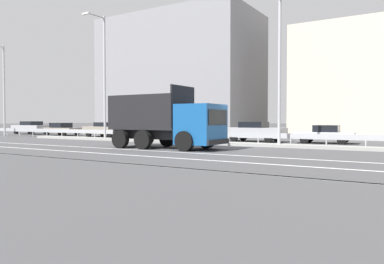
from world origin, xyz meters
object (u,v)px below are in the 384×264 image
object	(u,v)px
parked_car_6	(325,134)
street_lamp_0	(2,85)
dump_truck	(178,126)
parked_car_0	(31,128)
parked_car_4	(195,130)
parked_car_5	(255,131)
street_lamp_2	(279,63)
parked_car_2	(106,129)
parked_car_3	(149,130)
street_lamp_1	(103,72)
parked_car_1	(62,129)
median_road_sign	(151,124)

from	to	relation	value
parked_car_6	street_lamp_0	bearing A→B (deg)	95.53
dump_truck	parked_car_0	xyz separation A→B (m)	(-26.54, 9.40, -0.51)
parked_car_4	parked_car_5	distance (m)	5.36
street_lamp_2	parked_car_2	world-z (taller)	street_lamp_2
dump_truck	parked_car_3	distance (m)	12.97
street_lamp_1	street_lamp_2	world-z (taller)	street_lamp_1
dump_truck	parked_car_6	size ratio (longest dim) A/B	1.71
parked_car_2	parked_car_6	size ratio (longest dim) A/B	1.09
parked_car_1	parked_car_5	size ratio (longest dim) A/B	0.98
parked_car_2	parked_car_0	bearing A→B (deg)	86.75
street_lamp_1	dump_truck	bearing A→B (deg)	-22.75
parked_car_3	street_lamp_2	bearing A→B (deg)	-104.91
parked_car_0	parked_car_2	distance (m)	12.33
parked_car_2	dump_truck	bearing A→B (deg)	-122.64
parked_car_1	parked_car_2	distance (m)	6.42
parked_car_0	parked_car_6	bearing A→B (deg)	-90.46
street_lamp_1	parked_car_2	world-z (taller)	street_lamp_1
median_road_sign	street_lamp_2	bearing A→B (deg)	0.00
street_lamp_0	parked_car_4	distance (m)	20.37
parked_car_4	parked_car_5	bearing A→B (deg)	-88.76
parked_car_2	parked_car_4	world-z (taller)	parked_car_4
median_road_sign	street_lamp_2	xyz separation A→B (m)	(9.49, 0.00, 3.64)
street_lamp_2	parked_car_4	distance (m)	10.69
median_road_sign	street_lamp_0	xyz separation A→B (m)	(-18.48, -0.08, 3.71)
parked_car_0	parked_car_2	world-z (taller)	parked_car_0
parked_car_0	parked_car_3	size ratio (longest dim) A/B	1.08
dump_truck	parked_car_5	bearing A→B (deg)	172.67
street_lamp_0	parked_car_3	xyz separation A→B (m)	(14.52, 4.80, -4.33)
dump_truck	street_lamp_1	bearing A→B (deg)	-113.91
parked_car_0	parked_car_4	xyz separation A→B (m)	(22.15, -0.29, 0.03)
parked_car_0	parked_car_6	distance (m)	32.36
street_lamp_0	street_lamp_1	bearing A→B (deg)	-0.89
dump_truck	street_lamp_0	xyz separation A→B (m)	(-23.73, 4.31, 3.75)
street_lamp_0	parked_car_6	size ratio (longest dim) A/B	2.25
median_road_sign	parked_car_4	distance (m)	4.83
dump_truck	parked_car_5	distance (m)	8.89
median_road_sign	parked_car_6	distance (m)	12.21
median_road_sign	parked_car_3	size ratio (longest dim) A/B	0.55
street_lamp_1	parked_car_6	xyz separation A→B (m)	(15.57, 5.39, -4.67)
parked_car_0	median_road_sign	bearing A→B (deg)	-103.86
parked_car_1	parked_car_2	world-z (taller)	parked_car_2
dump_truck	street_lamp_1	size ratio (longest dim) A/B	0.70
parked_car_0	parked_car_4	distance (m)	22.15
street_lamp_0	parked_car_2	world-z (taller)	street_lamp_0
median_road_sign	street_lamp_1	bearing A→B (deg)	-176.26
parked_car_3	parked_car_4	xyz separation A→B (m)	(4.82, -0.00, 0.08)
parked_car_0	parked_car_5	size ratio (longest dim) A/B	1.07
median_road_sign	parked_car_4	xyz separation A→B (m)	(0.86, 4.72, -0.53)
parked_car_3	parked_car_4	bearing A→B (deg)	-85.59
parked_car_0	parked_car_5	xyz separation A→B (m)	(27.50, -0.57, 0.00)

